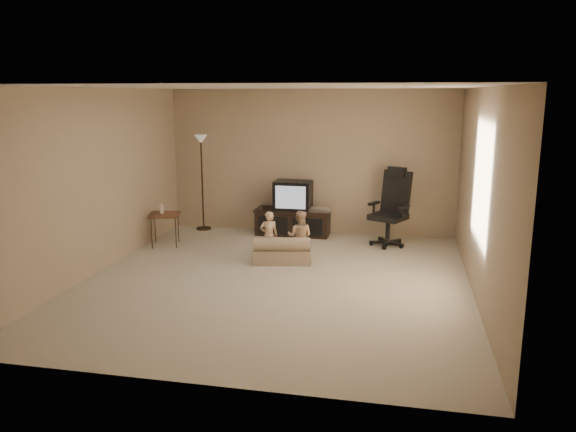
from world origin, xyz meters
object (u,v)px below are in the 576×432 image
tv_stand (293,213)px  side_table (164,215)px  floor_lamp (201,161)px  office_chair (391,218)px  child_sofa (282,252)px  toddler_left (269,236)px  toddler_right (300,236)px

tv_stand → side_table: (-1.90, -1.11, 0.12)m
side_table → floor_lamp: floor_lamp is taller
office_chair → floor_lamp: (-3.35, 0.40, 0.79)m
child_sofa → tv_stand: bearing=85.2°
tv_stand → floor_lamp: floor_lamp is taller
floor_lamp → tv_stand: bearing=-2.0°
toddler_left → toddler_right: bearing=162.0°
floor_lamp → toddler_right: floor_lamp is taller
tv_stand → toddler_left: (-0.06, -1.58, -0.02)m
office_chair → child_sofa: 2.04m
child_sofa → office_chair: bearing=31.0°
child_sofa → toddler_right: bearing=11.6°
side_table → floor_lamp: bearing=79.0°
child_sofa → toddler_left: bearing=146.8°
tv_stand → toddler_right: (0.41, -1.57, -0.01)m
tv_stand → toddler_left: size_ratio=1.80×
tv_stand → toddler_right: size_ratio=1.73×
office_chair → toddler_right: (-1.27, -1.23, -0.07)m
tv_stand → toddler_left: tv_stand is taller
office_chair → child_sofa: (-1.51, -1.33, -0.29)m
toddler_right → tv_stand: bearing=-73.1°
toddler_left → tv_stand: bearing=-110.7°
office_chair → floor_lamp: size_ratio=0.74×
office_chair → toddler_right: office_chair is taller
office_chair → side_table: size_ratio=1.78×
floor_lamp → toddler_right: bearing=-38.1°
tv_stand → office_chair: office_chair is taller
tv_stand → floor_lamp: bearing=178.3°
toddler_right → office_chair: bearing=-133.4°
side_table → floor_lamp: size_ratio=0.42×
side_table → toddler_left: bearing=-14.2°
side_table → toddler_left: 1.91m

